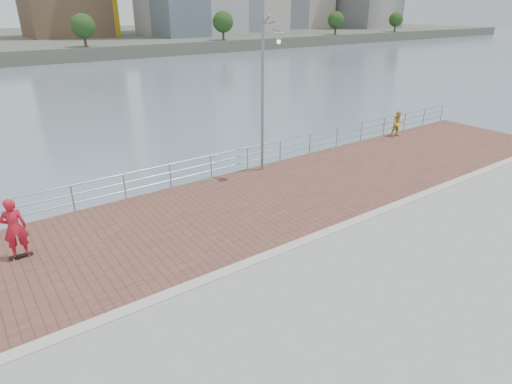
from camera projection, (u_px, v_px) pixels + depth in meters
water at (289, 296)px, 15.06m from camera, size 400.00×400.00×0.00m
seawall at (415, 363)px, 10.94m from camera, size 40.00×24.00×2.00m
brick_lane at (232, 209)px, 16.94m from camera, size 40.00×6.80×0.02m
curb at (291, 246)px, 14.25m from camera, size 40.00×0.40×0.06m
guardrail at (191, 168)px, 19.20m from camera, size 39.06×0.06×1.13m
street_lamp at (269, 71)px, 18.76m from camera, size 0.49×1.43×6.74m
skateboard at (21, 256)px, 13.62m from camera, size 0.70×0.21×0.08m
skateboarder at (14, 228)px, 13.22m from camera, size 0.74×0.51×1.96m
bystander at (398, 124)px, 26.11m from camera, size 0.93×0.85×1.54m
shoreline_trees at (100, 25)px, 79.65m from camera, size 169.09×5.07×6.77m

